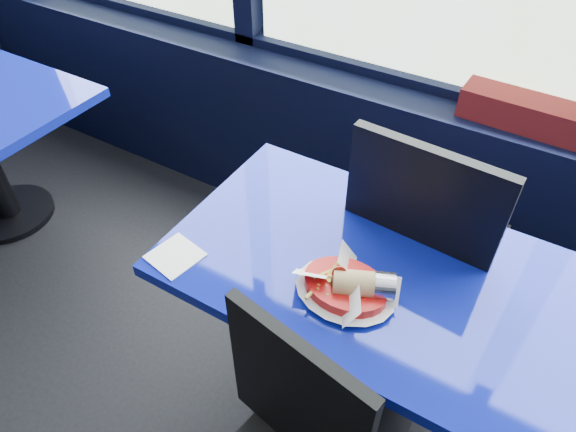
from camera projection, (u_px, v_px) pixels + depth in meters
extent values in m
cube|color=black|center=(385.00, 170.00, 2.34)|extent=(5.00, 0.26, 0.80)
cube|color=black|center=(406.00, 80.00, 2.11)|extent=(4.80, 0.08, 0.06)
cylinder|color=black|center=(355.00, 397.00, 1.94)|extent=(0.44, 0.44, 0.03)
cylinder|color=black|center=(364.00, 349.00, 1.72)|extent=(0.12, 0.12, 0.68)
cube|color=navy|center=(378.00, 273.00, 1.45)|extent=(1.20, 0.70, 0.04)
cylinder|color=black|center=(10.00, 213.00, 2.69)|extent=(0.44, 0.44, 0.03)
cube|color=black|center=(297.00, 399.00, 1.20)|extent=(0.40, 0.10, 0.46)
cube|color=black|center=(422.00, 242.00, 1.84)|extent=(0.51, 0.51, 0.05)
cube|color=black|center=(417.00, 223.00, 1.50)|extent=(0.46, 0.07, 0.53)
cylinder|color=black|center=(479.00, 279.00, 2.06)|extent=(0.03, 0.03, 0.49)
cylinder|color=black|center=(438.00, 353.00, 1.81)|extent=(0.03, 0.03, 0.49)
cylinder|color=black|center=(386.00, 238.00, 2.23)|extent=(0.03, 0.03, 0.49)
cylinder|color=black|center=(338.00, 300.00, 1.99)|extent=(0.03, 0.03, 0.49)
cube|color=maroon|center=(539.00, 116.00, 1.82)|extent=(0.56, 0.16, 0.11)
cylinder|color=#B80E0C|center=(345.00, 288.00, 1.36)|extent=(0.24, 0.24, 0.04)
cylinder|color=white|center=(345.00, 290.00, 1.36)|extent=(0.23, 0.23, 0.00)
cylinder|color=silver|center=(384.00, 286.00, 1.32)|extent=(0.08, 0.09, 0.08)
sphere|color=#52311C|center=(341.00, 282.00, 1.33)|extent=(0.05, 0.05, 0.05)
cylinder|color=#AE1C12|center=(339.00, 274.00, 1.32)|extent=(0.05, 0.05, 0.01)
cylinder|color=#B80E0C|center=(393.00, 191.00, 1.54)|extent=(0.07, 0.07, 0.19)
cone|color=#B80E0C|center=(399.00, 156.00, 1.45)|extent=(0.05, 0.05, 0.06)
cylinder|color=navy|center=(435.00, 212.00, 1.51)|extent=(0.09, 0.09, 0.14)
cylinder|color=black|center=(439.00, 195.00, 1.46)|extent=(0.08, 0.08, 0.01)
cylinder|color=#D62D6E|center=(446.00, 180.00, 1.41)|extent=(0.02, 0.07, 0.19)
cube|color=white|center=(175.00, 256.00, 1.47)|extent=(0.16, 0.16, 0.00)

